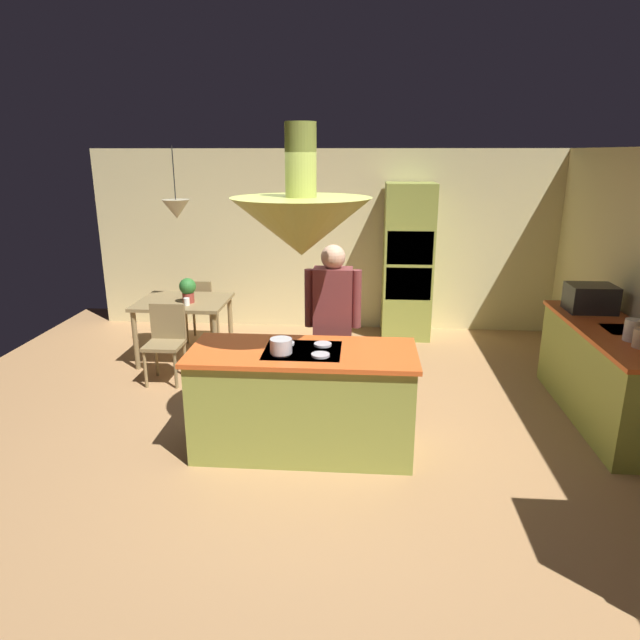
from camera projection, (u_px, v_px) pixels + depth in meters
name	position (u px, v px, depth m)	size (l,w,h in m)	color
ground	(306.00, 437.00, 5.09)	(8.16, 8.16, 0.00)	#AD7F51
wall_back	(329.00, 241.00, 8.01)	(6.80, 0.10, 2.55)	beige
kitchen_island	(303.00, 400.00, 4.77)	(1.91, 0.81, 0.93)	#939E42
counter_run_right	(607.00, 374.00, 5.32)	(0.73, 2.08, 0.91)	#939E42
oven_tower	(408.00, 262.00, 7.61)	(0.66, 0.62, 2.11)	#939E42
dining_table	(184.00, 308.00, 6.84)	(1.08, 0.90, 0.76)	olive
person_at_island	(333.00, 321.00, 5.24)	(0.53, 0.23, 1.69)	tan
range_hood	(301.00, 223.00, 4.33)	(1.10, 1.10, 1.00)	#939E42
pendant_light_over_table	(176.00, 209.00, 6.49)	(0.32, 0.32, 0.82)	beige
chair_facing_island	(166.00, 337.00, 6.24)	(0.40, 0.40, 0.87)	olive
chair_by_back_wall	(200.00, 306.00, 7.52)	(0.40, 0.40, 0.87)	olive
potted_plant_on_table	(188.00, 289.00, 6.66)	(0.20, 0.20, 0.30)	#99382D
cup_on_table	(187.00, 302.00, 6.57)	(0.07, 0.07, 0.09)	white
canister_sugar	(632.00, 330.00, 4.85)	(0.13, 0.13, 0.19)	silver
microwave_on_counter	(591.00, 298.00, 5.73)	(0.46, 0.36, 0.28)	#232326
cooking_pot_on_cooktop	(281.00, 346.00, 4.50)	(0.18, 0.18, 0.12)	#B2B2B7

